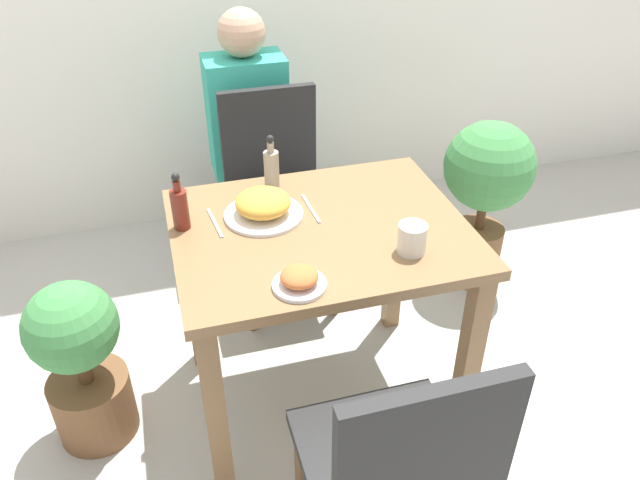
% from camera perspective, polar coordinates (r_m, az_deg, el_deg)
% --- Properties ---
extents(ground_plane, '(16.00, 16.00, 0.00)m').
position_cam_1_polar(ground_plane, '(2.41, 0.00, -14.02)').
color(ground_plane, '#B7B2A8').
extents(dining_table, '(0.90, 0.73, 0.76)m').
position_cam_1_polar(dining_table, '(1.99, 0.00, -1.99)').
color(dining_table, olive).
rests_on(dining_table, ground_plane).
extents(chair_near, '(0.42, 0.42, 0.91)m').
position_cam_1_polar(chair_near, '(1.59, 7.27, -20.07)').
color(chair_near, black).
rests_on(chair_near, ground_plane).
extents(chair_far, '(0.42, 0.42, 0.91)m').
position_cam_1_polar(chair_far, '(2.62, -4.01, 4.80)').
color(chair_far, black).
rests_on(chair_far, ground_plane).
extents(food_plate, '(0.25, 0.25, 0.09)m').
position_cam_1_polar(food_plate, '(1.95, -5.22, 3.14)').
color(food_plate, white).
rests_on(food_plate, dining_table).
extents(side_plate, '(0.15, 0.15, 0.06)m').
position_cam_1_polar(side_plate, '(1.66, -1.90, -3.63)').
color(side_plate, white).
rests_on(side_plate, dining_table).
extents(drink_cup, '(0.08, 0.08, 0.09)m').
position_cam_1_polar(drink_cup, '(1.80, 8.41, 0.13)').
color(drink_cup, silver).
rests_on(drink_cup, dining_table).
extents(sauce_bottle, '(0.05, 0.05, 0.19)m').
position_cam_1_polar(sauce_bottle, '(1.92, -12.70, 2.96)').
color(sauce_bottle, maroon).
rests_on(sauce_bottle, dining_table).
extents(condiment_bottle, '(0.05, 0.05, 0.19)m').
position_cam_1_polar(condiment_bottle, '(2.11, -4.46, 6.68)').
color(condiment_bottle, gray).
rests_on(condiment_bottle, dining_table).
extents(fork_utensil, '(0.03, 0.17, 0.00)m').
position_cam_1_polar(fork_utensil, '(1.95, -9.60, 1.56)').
color(fork_utensil, silver).
rests_on(fork_utensil, dining_table).
extents(spoon_utensil, '(0.02, 0.18, 0.00)m').
position_cam_1_polar(spoon_utensil, '(2.00, -0.83, 2.90)').
color(spoon_utensil, silver).
rests_on(spoon_utensil, dining_table).
extents(potted_plant_left, '(0.29, 0.29, 0.63)m').
position_cam_1_polar(potted_plant_left, '(2.21, -21.01, -10.23)').
color(potted_plant_left, brown).
rests_on(potted_plant_left, ground_plane).
extents(potted_plant_right, '(0.38, 0.38, 0.77)m').
position_cam_1_polar(potted_plant_right, '(2.77, 14.96, 4.88)').
color(potted_plant_right, brown).
rests_on(potted_plant_right, ground_plane).
extents(person_figure, '(0.34, 0.22, 1.17)m').
position_cam_1_polar(person_figure, '(2.87, -6.51, 8.88)').
color(person_figure, '#2D3347').
rests_on(person_figure, ground_plane).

